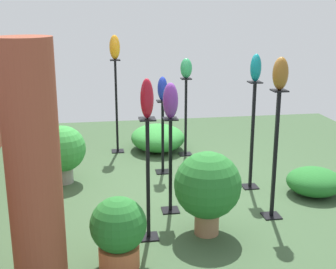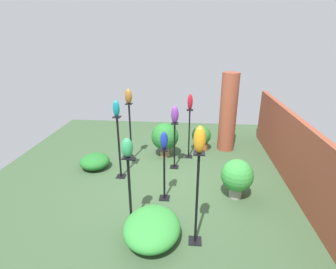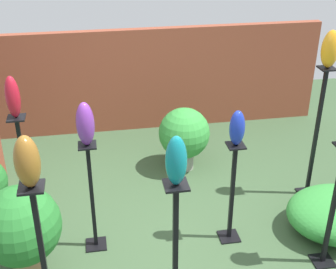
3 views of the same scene
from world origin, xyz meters
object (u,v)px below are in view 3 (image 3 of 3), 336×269
object	(u,v)px
art_vase_teal	(176,161)
art_vase_bronze	(27,162)
potted_plant_front_left	(21,227)
pedestal_amber	(315,139)
art_vase_amber	(330,49)
potted_plant_front_right	(184,134)
pedestal_cobalt	(232,198)
art_vase_cobalt	(237,128)
pedestal_ruby	(27,182)
pedestal_violet	(92,202)
art_vase_ruby	(13,97)
pedestal_jade	(332,212)
art_vase_violet	(85,124)

from	to	relation	value
art_vase_teal	art_vase_bronze	size ratio (longest dim) A/B	0.99
art_vase_bronze	potted_plant_front_left	world-z (taller)	art_vase_bronze
pedestal_amber	art_vase_amber	size ratio (longest dim) A/B	3.98
pedestal_amber	potted_plant_front_right	xyz separation A→B (m)	(-1.28, 0.80, -0.24)
pedestal_cobalt	art_vase_cobalt	bearing A→B (deg)	180.00
pedestal_cobalt	art_vase_teal	bearing A→B (deg)	-125.18
pedestal_cobalt	art_vase_teal	xyz separation A→B (m)	(-0.75, -1.06, 1.11)
pedestal_ruby	potted_plant_front_right	world-z (taller)	pedestal_ruby
pedestal_ruby	pedestal_violet	bearing A→B (deg)	-28.41
art_vase_ruby	art_vase_amber	world-z (taller)	art_vase_amber
art_vase_teal	pedestal_violet	bearing A→B (deg)	115.83
potted_plant_front_left	pedestal_jade	bearing A→B (deg)	-6.36
art_vase_ruby	potted_plant_front_left	size ratio (longest dim) A/B	0.43
art_vase_ruby	potted_plant_front_right	xyz separation A→B (m)	(1.74, 0.95, -1.02)
art_vase_bronze	art_vase_cobalt	bearing A→B (deg)	31.72
pedestal_violet	art_vase_teal	xyz separation A→B (m)	(0.57, -1.17, 1.08)
art_vase_ruby	art_vase_amber	xyz separation A→B (m)	(3.02, 0.16, 0.23)
pedestal_jade	potted_plant_front_right	distance (m)	2.10
art_vase_cobalt	art_vase_bronze	bearing A→B (deg)	-148.28
pedestal_cobalt	art_vase_amber	bearing A→B (deg)	28.32
pedestal_jade	pedestal_cobalt	bearing A→B (deg)	147.71
art_vase_bronze	art_vase_violet	size ratio (longest dim) A/B	0.88
pedestal_amber	art_vase_teal	xyz separation A→B (m)	(-1.85, -1.65, 0.89)
art_vase_violet	pedestal_ruby	bearing A→B (deg)	151.59
pedestal_violet	potted_plant_front_right	world-z (taller)	pedestal_violet
art_vase_teal	art_vase_ruby	bearing A→B (deg)	128.14
pedestal_amber	art_vase_violet	distance (m)	2.54
pedestal_jade	art_vase_violet	xyz separation A→B (m)	(-2.08, 0.59, 0.75)
art_vase_teal	potted_plant_front_right	bearing A→B (deg)	76.96
potted_plant_front_left	art_vase_bronze	bearing A→B (deg)	-71.30
pedestal_cobalt	potted_plant_front_right	xyz separation A→B (m)	(-0.18, 1.39, -0.02)
art_vase_teal	potted_plant_front_left	size ratio (longest dim) A/B	0.38
pedestal_ruby	pedestal_amber	distance (m)	3.03
pedestal_ruby	art_vase_ruby	bearing A→B (deg)	90.00
pedestal_amber	potted_plant_front_left	size ratio (longest dim) A/B	1.68
pedestal_cobalt	art_vase_teal	world-z (taller)	art_vase_teal
art_vase_bronze	pedestal_jade	bearing A→B (deg)	12.47
pedestal_amber	art_vase_bronze	xyz separation A→B (m)	(-2.74, -1.61, 0.95)
pedestal_violet	art_vase_bronze	xyz separation A→B (m)	(-0.33, -1.12, 1.13)
art_vase_cobalt	potted_plant_front_right	world-z (taller)	art_vase_cobalt
art_vase_violet	art_vase_teal	bearing A→B (deg)	-64.17
pedestal_cobalt	art_vase_ruby	bearing A→B (deg)	167.26
pedestal_cobalt	potted_plant_front_right	bearing A→B (deg)	97.47
pedestal_amber	art_vase_ruby	bearing A→B (deg)	-177.06
art_vase_violet	art_vase_amber	distance (m)	2.49
art_vase_ruby	art_vase_violet	world-z (taller)	art_vase_ruby
potted_plant_front_right	art_vase_teal	bearing A→B (deg)	-103.04
pedestal_jade	art_vase_ruby	size ratio (longest dim) A/B	3.18
pedestal_jade	art_vase_violet	size ratio (longest dim) A/B	3.11
pedestal_amber	art_vase_violet	size ratio (longest dim) A/B	3.79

